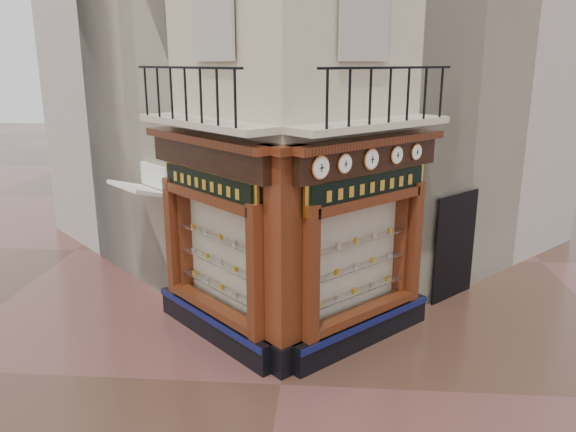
# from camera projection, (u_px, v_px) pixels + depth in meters

# --- Properties ---
(ground) EXTENTS (80.00, 80.00, 0.00)m
(ground) POSITION_uv_depth(u_px,v_px,m) (281.00, 385.00, 9.43)
(ground) COLOR #442A20
(ground) RESTS_ON ground
(main_building) EXTENTS (11.31, 11.31, 12.00)m
(main_building) POSITION_uv_depth(u_px,v_px,m) (302.00, 30.00, 13.76)
(main_building) COLOR #B8A890
(main_building) RESTS_ON ground
(neighbour_left) EXTENTS (11.31, 11.31, 11.00)m
(neighbour_left) POSITION_uv_depth(u_px,v_px,m) (222.00, 53.00, 16.46)
(neighbour_left) COLOR #B7AC9F
(neighbour_left) RESTS_ON ground
(neighbour_right) EXTENTS (11.31, 11.31, 11.00)m
(neighbour_right) POSITION_uv_depth(u_px,v_px,m) (392.00, 53.00, 16.09)
(neighbour_right) COLOR #B7AC9F
(neighbour_right) RESTS_ON ground
(shopfront_left) EXTENTS (2.86, 2.86, 3.98)m
(shopfront_left) POSITION_uv_depth(u_px,v_px,m) (213.00, 242.00, 10.52)
(shopfront_left) COLOR black
(shopfront_left) RESTS_ON ground
(shopfront_right) EXTENTS (2.86, 2.86, 3.98)m
(shopfront_right) POSITION_uv_depth(u_px,v_px,m) (364.00, 246.00, 10.31)
(shopfront_right) COLOR black
(shopfront_right) RESTS_ON ground
(corner_pilaster) EXTENTS (0.85, 0.85, 3.98)m
(corner_pilaster) POSITION_uv_depth(u_px,v_px,m) (283.00, 265.00, 9.40)
(corner_pilaster) COLOR black
(corner_pilaster) RESTS_ON ground
(balcony) EXTENTS (5.94, 2.97, 1.03)m
(balcony) POSITION_uv_depth(u_px,v_px,m) (287.00, 123.00, 9.74)
(balcony) COLOR #B8A890
(balcony) RESTS_ON ground
(clock_a) EXTENTS (0.31, 0.31, 0.39)m
(clock_a) POSITION_uv_depth(u_px,v_px,m) (320.00, 168.00, 8.91)
(clock_a) COLOR #C97E43
(clock_a) RESTS_ON ground
(clock_b) EXTENTS (0.27, 0.27, 0.33)m
(clock_b) POSITION_uv_depth(u_px,v_px,m) (344.00, 164.00, 9.25)
(clock_b) COLOR #C97E43
(clock_b) RESTS_ON ground
(clock_c) EXTENTS (0.30, 0.30, 0.37)m
(clock_c) POSITION_uv_depth(u_px,v_px,m) (371.00, 159.00, 9.67)
(clock_c) COLOR #C97E43
(clock_c) RESTS_ON ground
(clock_d) EXTENTS (0.27, 0.27, 0.33)m
(clock_d) POSITION_uv_depth(u_px,v_px,m) (396.00, 155.00, 10.10)
(clock_d) COLOR #C97E43
(clock_d) RESTS_ON ground
(clock_e) EXTENTS (0.25, 0.25, 0.31)m
(clock_e) POSITION_uv_depth(u_px,v_px,m) (416.00, 152.00, 10.46)
(clock_e) COLOR #C97E43
(clock_e) RESTS_ON ground
(awning) EXTENTS (1.58, 1.58, 0.30)m
(awning) POSITION_uv_depth(u_px,v_px,m) (147.00, 302.00, 12.66)
(awning) COLOR white
(awning) RESTS_ON ground
(signboard_left) EXTENTS (2.15, 2.15, 0.58)m
(signboard_left) POSITION_uv_depth(u_px,v_px,m) (207.00, 184.00, 10.17)
(signboard_left) COLOR gold
(signboard_left) RESTS_ON ground
(signboard_right) EXTENTS (2.24, 2.24, 0.60)m
(signboard_right) POSITION_uv_depth(u_px,v_px,m) (369.00, 187.00, 9.96)
(signboard_right) COLOR gold
(signboard_right) RESTS_ON ground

